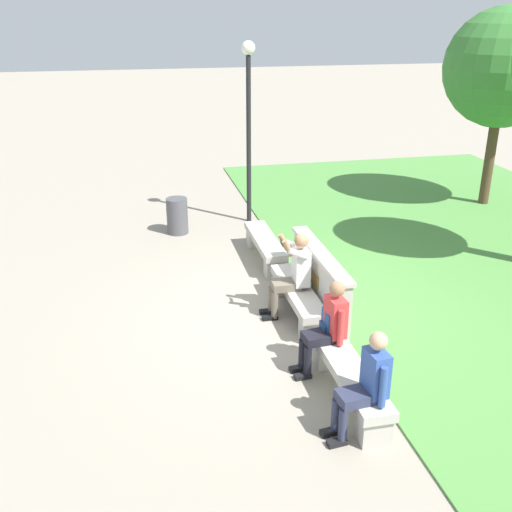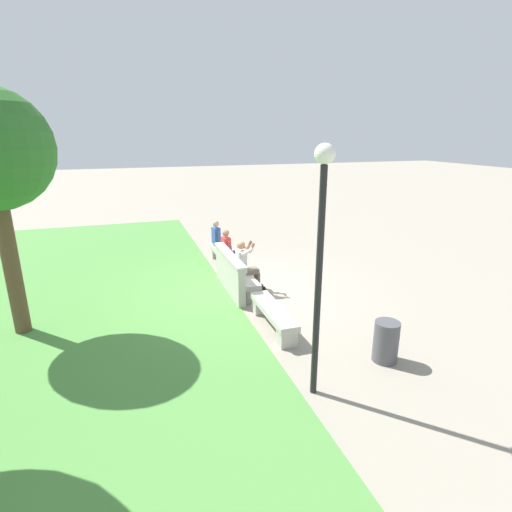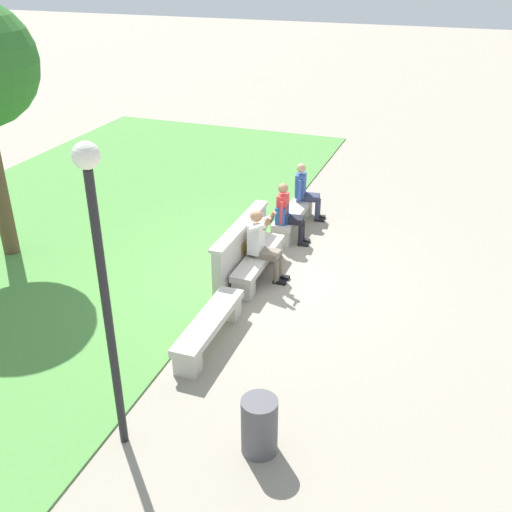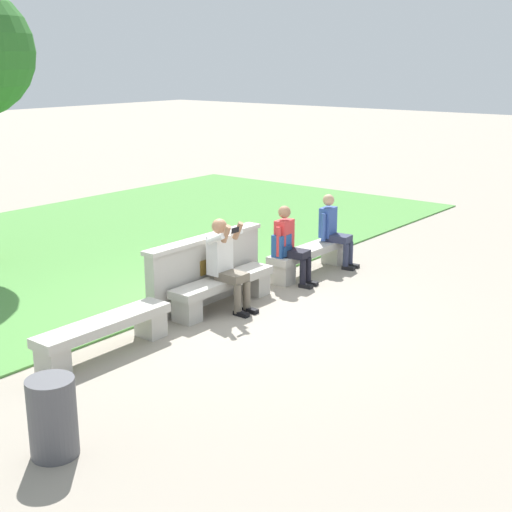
{
  "view_description": "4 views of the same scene",
  "coord_description": "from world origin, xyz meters",
  "px_view_note": "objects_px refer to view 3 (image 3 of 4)",
  "views": [
    {
      "loc": [
        7.86,
        -2.38,
        4.4
      ],
      "look_at": [
        -0.51,
        -0.54,
        0.81
      ],
      "focal_mm": 42.0,
      "sensor_mm": 36.0,
      "label": 1
    },
    {
      "loc": [
        -9.24,
        2.71,
        3.9
      ],
      "look_at": [
        0.28,
        -0.45,
        0.79
      ],
      "focal_mm": 28.0,
      "sensor_mm": 36.0,
      "label": 2
    },
    {
      "loc": [
        -9.04,
        -3.24,
        5.42
      ],
      "look_at": [
        -0.53,
        -0.14,
        0.7
      ],
      "focal_mm": 42.0,
      "sensor_mm": 36.0,
      "label": 3
    },
    {
      "loc": [
        -7.41,
        -6.51,
        3.49
      ],
      "look_at": [
        0.29,
        -0.38,
        0.78
      ],
      "focal_mm": 50.0,
      "sensor_mm": 36.0,
      "label": 4
    }
  ],
  "objects_px": {
    "backpack": "(282,215)",
    "person_photographer": "(262,241)",
    "bench_near": "(259,262)",
    "person_companion": "(305,190)",
    "trash_bin": "(259,426)",
    "bench_mid": "(294,216)",
    "person_distant": "(288,212)",
    "lamp_post": "(101,263)",
    "bench_main": "(209,326)"
  },
  "relations": [
    {
      "from": "person_distant",
      "to": "backpack",
      "type": "height_order",
      "value": "person_distant"
    },
    {
      "from": "person_distant",
      "to": "person_companion",
      "type": "relative_size",
      "value": 1.0
    },
    {
      "from": "person_photographer",
      "to": "person_companion",
      "type": "xyz_separation_m",
      "value": [
        2.86,
        0.01,
        -0.06
      ]
    },
    {
      "from": "bench_mid",
      "to": "trash_bin",
      "type": "relative_size",
      "value": 2.51
    },
    {
      "from": "backpack",
      "to": "trash_bin",
      "type": "relative_size",
      "value": 0.57
    },
    {
      "from": "person_distant",
      "to": "trash_bin",
      "type": "bearing_deg",
      "value": -166.02
    },
    {
      "from": "trash_bin",
      "to": "person_distant",
      "type": "bearing_deg",
      "value": 13.98
    },
    {
      "from": "lamp_post",
      "to": "person_distant",
      "type": "bearing_deg",
      "value": -2.19
    },
    {
      "from": "bench_near",
      "to": "person_companion",
      "type": "relative_size",
      "value": 1.5
    },
    {
      "from": "person_photographer",
      "to": "trash_bin",
      "type": "height_order",
      "value": "person_photographer"
    },
    {
      "from": "bench_near",
      "to": "backpack",
      "type": "distance_m",
      "value": 1.49
    },
    {
      "from": "person_photographer",
      "to": "trash_bin",
      "type": "bearing_deg",
      "value": -161.0
    },
    {
      "from": "trash_bin",
      "to": "backpack",
      "type": "bearing_deg",
      "value": 15.06
    },
    {
      "from": "bench_near",
      "to": "lamp_post",
      "type": "height_order",
      "value": "lamp_post"
    },
    {
      "from": "bench_main",
      "to": "person_photographer",
      "type": "bearing_deg",
      "value": -2.04
    },
    {
      "from": "bench_main",
      "to": "trash_bin",
      "type": "height_order",
      "value": "trash_bin"
    },
    {
      "from": "bench_near",
      "to": "lamp_post",
      "type": "relative_size",
      "value": 0.5
    },
    {
      "from": "backpack",
      "to": "person_photographer",
      "type": "bearing_deg",
      "value": -176.22
    },
    {
      "from": "person_photographer",
      "to": "trash_bin",
      "type": "xyz_separation_m",
      "value": [
        -3.98,
        -1.37,
        -0.36
      ]
    },
    {
      "from": "person_companion",
      "to": "person_distant",
      "type": "bearing_deg",
      "value": -179.99
    },
    {
      "from": "bench_near",
      "to": "lamp_post",
      "type": "distance_m",
      "value": 4.94
    },
    {
      "from": "person_companion",
      "to": "trash_bin",
      "type": "xyz_separation_m",
      "value": [
        -6.84,
        -1.38,
        -0.3
      ]
    },
    {
      "from": "bench_mid",
      "to": "bench_main",
      "type": "bearing_deg",
      "value": 180.0
    },
    {
      "from": "bench_main",
      "to": "trash_bin",
      "type": "bearing_deg",
      "value": -141.17
    },
    {
      "from": "person_companion",
      "to": "trash_bin",
      "type": "height_order",
      "value": "person_companion"
    },
    {
      "from": "person_photographer",
      "to": "bench_near",
      "type": "bearing_deg",
      "value": 72.75
    },
    {
      "from": "bench_main",
      "to": "person_distant",
      "type": "xyz_separation_m",
      "value": [
        3.76,
        -0.07,
        0.37
      ]
    },
    {
      "from": "person_photographer",
      "to": "bench_mid",
      "type": "bearing_deg",
      "value": 2.0
    },
    {
      "from": "bench_mid",
      "to": "person_photographer",
      "type": "height_order",
      "value": "person_photographer"
    },
    {
      "from": "person_companion",
      "to": "person_photographer",
      "type": "bearing_deg",
      "value": -179.76
    },
    {
      "from": "bench_near",
      "to": "lamp_post",
      "type": "bearing_deg",
      "value": 177.89
    },
    {
      "from": "person_distant",
      "to": "lamp_post",
      "type": "relative_size",
      "value": 0.33
    },
    {
      "from": "bench_near",
      "to": "lamp_post",
      "type": "xyz_separation_m",
      "value": [
        -4.43,
        0.16,
        2.18
      ]
    },
    {
      "from": "backpack",
      "to": "trash_bin",
      "type": "bearing_deg",
      "value": -164.94
    },
    {
      "from": "backpack",
      "to": "trash_bin",
      "type": "distance_m",
      "value": 5.66
    },
    {
      "from": "bench_near",
      "to": "backpack",
      "type": "bearing_deg",
      "value": 0.79
    },
    {
      "from": "bench_main",
      "to": "backpack",
      "type": "height_order",
      "value": "backpack"
    },
    {
      "from": "person_distant",
      "to": "backpack",
      "type": "relative_size",
      "value": 2.94
    },
    {
      "from": "bench_near",
      "to": "person_companion",
      "type": "bearing_deg",
      "value": -1.33
    },
    {
      "from": "bench_mid",
      "to": "person_distant",
      "type": "bearing_deg",
      "value": -174.27
    },
    {
      "from": "backpack",
      "to": "bench_near",
      "type": "bearing_deg",
      "value": -179.21
    },
    {
      "from": "person_distant",
      "to": "bench_near",
      "type": "bearing_deg",
      "value": 177.56
    },
    {
      "from": "bench_main",
      "to": "person_companion",
      "type": "height_order",
      "value": "person_companion"
    },
    {
      "from": "person_companion",
      "to": "backpack",
      "type": "height_order",
      "value": "person_companion"
    },
    {
      "from": "bench_near",
      "to": "trash_bin",
      "type": "height_order",
      "value": "trash_bin"
    },
    {
      "from": "bench_mid",
      "to": "person_distant",
      "type": "xyz_separation_m",
      "value": [
        -0.66,
        -0.07,
        0.37
      ]
    },
    {
      "from": "bench_mid",
      "to": "backpack",
      "type": "relative_size",
      "value": 4.41
    },
    {
      "from": "bench_mid",
      "to": "trash_bin",
      "type": "xyz_separation_m",
      "value": [
        -6.22,
        -1.45,
        0.08
      ]
    },
    {
      "from": "bench_main",
      "to": "bench_mid",
      "type": "distance_m",
      "value": 4.42
    },
    {
      "from": "trash_bin",
      "to": "lamp_post",
      "type": "xyz_separation_m",
      "value": [
        -0.42,
        1.61,
        2.1
      ]
    }
  ]
}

